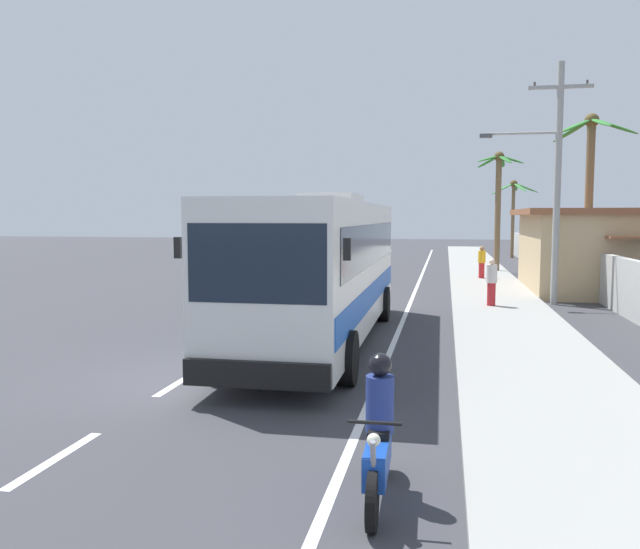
{
  "coord_description": "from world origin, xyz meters",
  "views": [
    {
      "loc": [
        4.94,
        -11.51,
        3.14
      ],
      "look_at": [
        1.86,
        4.13,
        1.7
      ],
      "focal_mm": 35.79,
      "sensor_mm": 36.0,
      "label": 1
    }
  ],
  "objects_px": {
    "palm_second": "(590,172)",
    "palm_third": "(498,192)",
    "palm_nearest": "(513,200)",
    "coach_bus_foreground": "(323,264)",
    "utility_pole_mid": "(554,176)",
    "pedestrian_near_kerb": "(482,261)",
    "motorcycle_beside_bus": "(379,441)",
    "pedestrian_midwalk": "(492,281)"
  },
  "relations": [
    {
      "from": "pedestrian_near_kerb",
      "to": "motorcycle_beside_bus",
      "type": "bearing_deg",
      "value": 155.87
    },
    {
      "from": "coach_bus_foreground",
      "to": "pedestrian_near_kerb",
      "type": "distance_m",
      "value": 17.22
    },
    {
      "from": "pedestrian_midwalk",
      "to": "palm_third",
      "type": "distance_m",
      "value": 15.28
    },
    {
      "from": "palm_nearest",
      "to": "palm_second",
      "type": "distance_m",
      "value": 23.43
    },
    {
      "from": "palm_second",
      "to": "pedestrian_near_kerb",
      "type": "bearing_deg",
      "value": 129.1
    },
    {
      "from": "pedestrian_near_kerb",
      "to": "palm_nearest",
      "type": "xyz_separation_m",
      "value": [
        3.25,
        18.66,
        3.49
      ]
    },
    {
      "from": "pedestrian_midwalk",
      "to": "palm_third",
      "type": "bearing_deg",
      "value": -66.31
    },
    {
      "from": "palm_second",
      "to": "palm_third",
      "type": "distance_m",
      "value": 9.98
    },
    {
      "from": "motorcycle_beside_bus",
      "to": "palm_nearest",
      "type": "height_order",
      "value": "palm_nearest"
    },
    {
      "from": "utility_pole_mid",
      "to": "pedestrian_near_kerb",
      "type": "bearing_deg",
      "value": 103.44
    },
    {
      "from": "pedestrian_near_kerb",
      "to": "pedestrian_midwalk",
      "type": "height_order",
      "value": "pedestrian_midwalk"
    },
    {
      "from": "coach_bus_foreground",
      "to": "palm_third",
      "type": "height_order",
      "value": "palm_third"
    },
    {
      "from": "pedestrian_midwalk",
      "to": "palm_nearest",
      "type": "distance_m",
      "value": 29.06
    },
    {
      "from": "coach_bus_foreground",
      "to": "pedestrian_midwalk",
      "type": "height_order",
      "value": "coach_bus_foreground"
    },
    {
      "from": "palm_second",
      "to": "coach_bus_foreground",
      "type": "bearing_deg",
      "value": -126.36
    },
    {
      "from": "palm_nearest",
      "to": "palm_third",
      "type": "xyz_separation_m",
      "value": [
        -2.18,
        -13.84,
        0.09
      ]
    },
    {
      "from": "motorcycle_beside_bus",
      "to": "palm_third",
      "type": "relative_size",
      "value": 0.29
    },
    {
      "from": "pedestrian_midwalk",
      "to": "palm_second",
      "type": "bearing_deg",
      "value": -99.3
    },
    {
      "from": "palm_third",
      "to": "pedestrian_near_kerb",
      "type": "bearing_deg",
      "value": -102.53
    },
    {
      "from": "coach_bus_foreground",
      "to": "utility_pole_mid",
      "type": "relative_size",
      "value": 1.38
    },
    {
      "from": "utility_pole_mid",
      "to": "palm_nearest",
      "type": "bearing_deg",
      "value": 87.28
    },
    {
      "from": "pedestrian_near_kerb",
      "to": "palm_nearest",
      "type": "distance_m",
      "value": 19.26
    },
    {
      "from": "palm_second",
      "to": "utility_pole_mid",
      "type": "bearing_deg",
      "value": -118.39
    },
    {
      "from": "motorcycle_beside_bus",
      "to": "pedestrian_near_kerb",
      "type": "height_order",
      "value": "pedestrian_near_kerb"
    },
    {
      "from": "utility_pole_mid",
      "to": "palm_third",
      "type": "xyz_separation_m",
      "value": [
        -0.9,
        13.08,
        -0.04
      ]
    },
    {
      "from": "coach_bus_foreground",
      "to": "pedestrian_midwalk",
      "type": "bearing_deg",
      "value": 54.94
    },
    {
      "from": "palm_third",
      "to": "motorcycle_beside_bus",
      "type": "bearing_deg",
      "value": -96.69
    },
    {
      "from": "coach_bus_foreground",
      "to": "pedestrian_midwalk",
      "type": "xyz_separation_m",
      "value": [
        4.58,
        6.52,
        -0.99
      ]
    },
    {
      "from": "palm_nearest",
      "to": "coach_bus_foreground",
      "type": "bearing_deg",
      "value": -102.88
    },
    {
      "from": "utility_pole_mid",
      "to": "pedestrian_midwalk",
      "type": "bearing_deg",
      "value": -141.63
    },
    {
      "from": "utility_pole_mid",
      "to": "palm_third",
      "type": "height_order",
      "value": "utility_pole_mid"
    },
    {
      "from": "pedestrian_midwalk",
      "to": "utility_pole_mid",
      "type": "xyz_separation_m",
      "value": [
        2.18,
        1.73,
        3.62
      ]
    },
    {
      "from": "pedestrian_near_kerb",
      "to": "utility_pole_mid",
      "type": "relative_size",
      "value": 0.18
    },
    {
      "from": "pedestrian_midwalk",
      "to": "palm_nearest",
      "type": "relative_size",
      "value": 0.27
    },
    {
      "from": "coach_bus_foreground",
      "to": "palm_nearest",
      "type": "height_order",
      "value": "palm_nearest"
    },
    {
      "from": "palm_nearest",
      "to": "palm_second",
      "type": "bearing_deg",
      "value": -88.5
    },
    {
      "from": "pedestrian_near_kerb",
      "to": "pedestrian_midwalk",
      "type": "xyz_separation_m",
      "value": [
        -0.21,
        -9.98,
        0.01
      ]
    },
    {
      "from": "pedestrian_midwalk",
      "to": "utility_pole_mid",
      "type": "distance_m",
      "value": 4.57
    },
    {
      "from": "pedestrian_near_kerb",
      "to": "palm_third",
      "type": "relative_size",
      "value": 0.23
    },
    {
      "from": "coach_bus_foreground",
      "to": "pedestrian_near_kerb",
      "type": "height_order",
      "value": "coach_bus_foreground"
    },
    {
      "from": "pedestrian_near_kerb",
      "to": "palm_third",
      "type": "height_order",
      "value": "palm_third"
    },
    {
      "from": "coach_bus_foreground",
      "to": "palm_second",
      "type": "bearing_deg",
      "value": 53.64
    }
  ]
}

